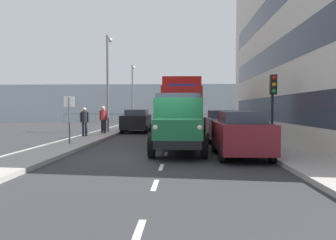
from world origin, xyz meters
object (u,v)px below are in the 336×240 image
Objects in this scene: lorry_cargo_red at (182,105)px; pedestrian_near_railing at (85,119)px; traffic_light_near at (273,94)px; lamp_post_far at (133,89)px; truck_vintage_green at (178,124)px; car_maroon_kerbside_near at (240,133)px; lamp_post_promenade at (108,75)px; car_black_oppositeside_0 at (137,121)px; car_grey_kerbside_1 at (222,125)px; street_sign at (69,111)px; pedestrian_couple_b at (104,118)px; pedestrian_couple_a at (103,117)px.

pedestrian_near_railing is at bearing 28.38° from lorry_cargo_red.
lamp_post_far is at bearing -65.31° from traffic_light_near.
car_maroon_kerbside_near is at bearing 157.83° from truck_vintage_green.
lamp_post_promenade is 1.08× the size of lamp_post_far.
lamp_post_far reaches higher than pedestrian_near_railing.
truck_vintage_green is 0.69× the size of lorry_cargo_red.
truck_vintage_green reaches higher than car_black_oppositeside_0.
pedestrian_near_railing is 0.54× the size of traffic_light_near.
car_grey_kerbside_1 is 3.86m from traffic_light_near.
lorry_cargo_red is at bearing -90.77° from truck_vintage_green.
pedestrian_near_railing is at bearing 64.45° from car_black_oppositeside_0.
truck_vintage_green is 8.47m from pedestrian_near_railing.
car_black_oppositeside_0 is 9.62m from street_sign.
traffic_light_near is at bearing 137.21° from pedestrian_couple_b.
lorry_cargo_red is 1.94× the size of car_maroon_kerbside_near.
traffic_light_near is 1.42× the size of street_sign.
traffic_light_near reaches higher than street_sign.
lorry_cargo_red is 6.13m from pedestrian_couple_b.
pedestrian_near_railing is 16.67m from lamp_post_far.
lorry_cargo_red is 5.84m from lamp_post_promenade.
car_grey_kerbside_1 is at bearing -56.54° from traffic_light_near.
truck_vintage_green is 0.88× the size of lamp_post_far.
car_black_oppositeside_0 is at bearing -65.33° from car_maroon_kerbside_near.
street_sign is at bearing 93.39° from pedestrian_couple_b.
lamp_post_far is 2.86× the size of street_sign.
pedestrian_couple_b is at bearing -56.04° from car_maroon_kerbside_near.
traffic_light_near is at bearing 118.49° from lorry_cargo_red.
pedestrian_near_railing is at bearing -82.30° from street_sign.
car_maroon_kerbside_near is at bearing 114.67° from car_black_oppositeside_0.
car_black_oppositeside_0 is at bearing -115.55° from pedestrian_near_railing.
lorry_cargo_red is 2.56× the size of traffic_light_near.
lamp_post_far reaches higher than lorry_cargo_red.
truck_vintage_green reaches higher than street_sign.
pedestrian_couple_a is at bearing -51.34° from car_maroon_kerbside_near.
pedestrian_couple_b is 0.51× the size of traffic_light_near.
street_sign is at bearing -20.95° from car_maroon_kerbside_near.
lorry_cargo_red is at bearing -64.89° from car_grey_kerbside_1.
lamp_post_far is at bearing -91.47° from pedestrian_near_railing.
pedestrian_couple_b is at bearing -90.51° from pedestrian_near_railing.
lamp_post_far is (-0.38, -11.65, 2.88)m from pedestrian_couple_b.
street_sign reaches higher than pedestrian_near_railing.
street_sign is (7.50, -2.87, 0.79)m from car_maroon_kerbside_near.
pedestrian_couple_a is 14.51m from lamp_post_far.
car_grey_kerbside_1 is at bearing -90.00° from car_maroon_kerbside_near.
traffic_light_near is 23.04m from lamp_post_far.
lorry_cargo_red is at bearing -77.97° from car_maroon_kerbside_near.
pedestrian_couple_a is at bearing 102.35° from pedestrian_couple_b.
lorry_cargo_red is 2.00× the size of car_black_oppositeside_0.
truck_vintage_green is at bearing 63.58° from car_grey_kerbside_1.
lorry_cargo_red is at bearing 164.64° from pedestrian_couple_b.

